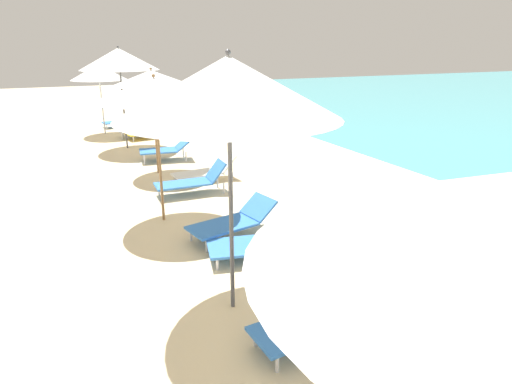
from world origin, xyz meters
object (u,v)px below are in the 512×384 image
(lounger_third_inland, at_px, (311,320))
(umbrella_fourth, at_px, (154,90))
(lounger_second_shoreside, at_px, (410,377))
(umbrella_third, at_px, (229,88))
(lounger_fourth_inland, at_px, (234,220))
(lounger_fifth_shoreside, at_px, (166,149))
(lounger_fourth_shoreside, at_px, (193,180))
(lounger_fifth_inland, at_px, (206,170))
(umbrella_fifth, at_px, (151,78))
(lounger_sixth_shoreside, at_px, (150,131))
(lounger_farthest_inland, at_px, (138,128))
(beach_ball, at_px, (198,128))
(lounger_third_shoreside, at_px, (253,242))
(umbrella_farthest, at_px, (99,72))
(person_walking_near, at_px, (245,109))
(umbrella_sixth, at_px, (119,59))
(umbrella_second, at_px, (511,222))
(lounger_farthest_shoreside, at_px, (123,120))

(lounger_third_inland, distance_m, umbrella_fourth, 4.66)
(lounger_second_shoreside, bearing_deg, umbrella_third, -66.78)
(lounger_fourth_inland, height_order, lounger_fifth_shoreside, lounger_fifth_shoreside)
(lounger_fourth_shoreside, bearing_deg, lounger_fifth_inland, -121.94)
(umbrella_fifth, height_order, lounger_sixth_shoreside, umbrella_fifth)
(lounger_farthest_inland, relative_size, beach_ball, 3.82)
(lounger_third_shoreside, bearing_deg, umbrella_fourth, -53.77)
(lounger_fifth_inland, bearing_deg, lounger_fourth_shoreside, 50.56)
(lounger_sixth_shoreside, xyz_separation_m, umbrella_farthest, (-1.34, 1.43, 1.92))
(lounger_fifth_shoreside, relative_size, person_walking_near, 0.96)
(lounger_third_shoreside, xyz_separation_m, umbrella_sixth, (-0.50, 8.44, 2.43))
(umbrella_sixth, xyz_separation_m, lounger_farthest_inland, (0.63, 1.51, -2.35))
(person_walking_near, bearing_deg, lounger_fourth_shoreside, -38.54)
(umbrella_fifth, relative_size, beach_ball, 7.48)
(umbrella_third, xyz_separation_m, lounger_fifth_inland, (1.40, 5.15, -2.38))
(lounger_fourth_shoreside, distance_m, umbrella_sixth, 5.73)
(lounger_fourth_inland, distance_m, lounger_fifth_inland, 3.29)
(lounger_second_shoreside, height_order, beach_ball, lounger_second_shoreside)
(lounger_fourth_inland, bearing_deg, lounger_second_shoreside, 79.22)
(umbrella_sixth, relative_size, person_walking_near, 2.02)
(lounger_fourth_shoreside, relative_size, lounger_sixth_shoreside, 0.94)
(person_walking_near, relative_size, beach_ball, 4.41)
(person_walking_near, bearing_deg, beach_ball, -124.76)
(lounger_second_shoreside, bearing_deg, umbrella_second, 55.89)
(umbrella_second, relative_size, lounger_fifth_shoreside, 1.80)
(umbrella_fifth, height_order, umbrella_farthest, umbrella_fifth)
(umbrella_fifth, bearing_deg, lounger_fourth_shoreside, -81.02)
(umbrella_fifth, height_order, lounger_farthest_inland, umbrella_fifth)
(lounger_fourth_shoreside, xyz_separation_m, beach_ball, (2.21, 6.60, -0.14))
(umbrella_third, bearing_deg, lounger_fourth_inland, 67.52)
(lounger_fifth_shoreside, relative_size, lounger_farthest_inland, 1.11)
(lounger_fourth_inland, distance_m, umbrella_farthest, 10.50)
(lounger_third_inland, height_order, umbrella_fifth, umbrella_fifth)
(lounger_third_shoreside, distance_m, lounger_fourth_inland, 0.84)
(lounger_fourth_inland, xyz_separation_m, umbrella_sixth, (-0.52, 7.60, 2.39))
(lounger_farthest_inland, bearing_deg, umbrella_second, 97.79)
(umbrella_second, relative_size, lounger_fourth_shoreside, 1.72)
(lounger_third_inland, distance_m, lounger_farthest_inland, 12.02)
(lounger_fourth_shoreside, relative_size, umbrella_fifth, 0.59)
(umbrella_fifth, xyz_separation_m, lounger_farthest_shoreside, (0.23, 7.13, -2.07))
(umbrella_second, distance_m, person_walking_near, 14.11)
(umbrella_fourth, bearing_deg, lounger_third_inland, -81.50)
(umbrella_fourth, bearing_deg, umbrella_fifth, 78.85)
(lounger_fifth_inland, distance_m, umbrella_farthest, 7.46)
(lounger_farthest_inland, bearing_deg, lounger_fourth_inland, 100.57)
(lounger_third_inland, xyz_separation_m, person_walking_near, (4.06, 11.05, 0.64))
(lounger_fifth_shoreside, bearing_deg, umbrella_second, 93.17)
(umbrella_sixth, relative_size, lounger_sixth_shoreside, 1.89)
(umbrella_fifth, height_order, umbrella_sixth, umbrella_sixth)
(lounger_second_shoreside, xyz_separation_m, umbrella_farthest, (-0.91, 14.30, 1.88))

